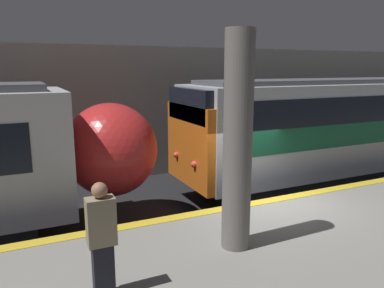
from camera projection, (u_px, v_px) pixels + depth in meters
The scene contains 5 objects.
ground_plane at pixel (264, 239), 9.25m from camera, with size 120.00×120.00×0.00m, color black.
platform at pixel (350, 270), 6.83m from camera, with size 40.00×5.22×1.05m.
station_rear_barrier at pixel (166, 112), 14.59m from camera, with size 50.00×0.15×4.94m.
support_pillar_near at pixel (238, 143), 6.28m from camera, with size 0.49×0.49×3.73m.
person_waiting at pixel (102, 237), 5.05m from camera, with size 0.38×0.24×1.63m.
Camera 1 is at (-5.27, -7.02, 4.14)m, focal length 35.00 mm.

